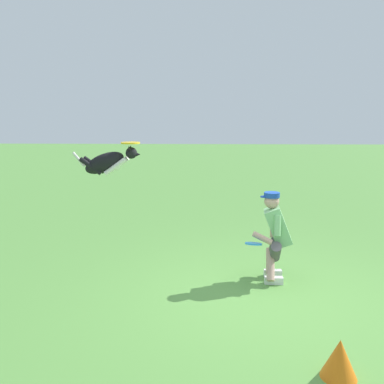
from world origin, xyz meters
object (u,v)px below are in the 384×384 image
object	(u,v)px
dog	(108,162)
frisbee_flying	(130,143)
frisbee_held	(253,244)
training_cone	(339,359)
person	(275,234)

from	to	relation	value
dog	frisbee_flying	bearing A→B (deg)	1.67
dog	frisbee_flying	distance (m)	0.45
dog	frisbee_held	world-z (taller)	dog
dog	training_cone	distance (m)	4.05
person	training_cone	bearing A→B (deg)	101.71
training_cone	dog	bearing A→B (deg)	-44.54
frisbee_held	training_cone	world-z (taller)	frisbee_held
person	frisbee_flying	distance (m)	2.47
frisbee_held	training_cone	xyz separation A→B (m)	(-0.56, 2.10, -0.42)
person	dog	world-z (taller)	dog
frisbee_flying	training_cone	distance (m)	3.95
frisbee_flying	dog	bearing A→B (deg)	-1.09
dog	frisbee_flying	world-z (taller)	frisbee_flying
frisbee_flying	person	bearing A→B (deg)	171.13
person	frisbee_held	bearing A→B (deg)	38.35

